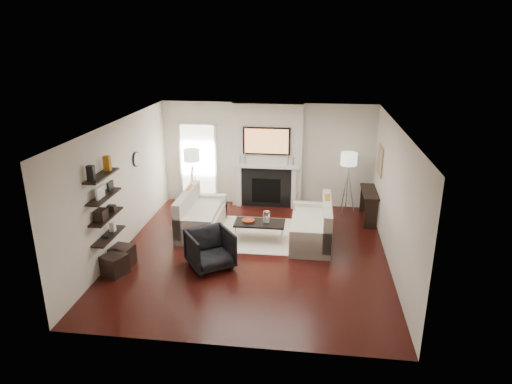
# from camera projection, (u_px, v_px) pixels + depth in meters

# --- Properties ---
(room_envelope) EXTENTS (6.00, 6.00, 6.00)m
(room_envelope) POSITION_uv_depth(u_px,v_px,m) (252.00, 192.00, 9.06)
(room_envelope) COLOR #340E0B
(room_envelope) RESTS_ON ground
(chimney_breast) EXTENTS (1.80, 0.25, 2.70)m
(chimney_breast) POSITION_uv_depth(u_px,v_px,m) (267.00, 156.00, 11.76)
(chimney_breast) COLOR silver
(chimney_breast) RESTS_ON floor
(fireplace_surround) EXTENTS (1.30, 0.02, 1.04)m
(fireplace_surround) POSITION_uv_depth(u_px,v_px,m) (266.00, 188.00, 11.90)
(fireplace_surround) COLOR black
(fireplace_surround) RESTS_ON floor
(firebox) EXTENTS (0.75, 0.02, 0.65)m
(firebox) POSITION_uv_depth(u_px,v_px,m) (266.00, 191.00, 11.92)
(firebox) COLOR black
(firebox) RESTS_ON floor
(mantel_pilaster_l) EXTENTS (0.12, 0.08, 1.10)m
(mantel_pilaster_l) POSITION_uv_depth(u_px,v_px,m) (239.00, 186.00, 11.95)
(mantel_pilaster_l) COLOR white
(mantel_pilaster_l) RESTS_ON floor
(mantel_pilaster_r) EXTENTS (0.12, 0.08, 1.10)m
(mantel_pilaster_r) POSITION_uv_depth(u_px,v_px,m) (294.00, 188.00, 11.78)
(mantel_pilaster_r) COLOR white
(mantel_pilaster_r) RESTS_ON floor
(mantel_shelf) EXTENTS (1.70, 0.18, 0.07)m
(mantel_shelf) POSITION_uv_depth(u_px,v_px,m) (266.00, 166.00, 11.66)
(mantel_shelf) COLOR white
(mantel_shelf) RESTS_ON chimney_breast
(tv_body) EXTENTS (1.20, 0.06, 0.70)m
(tv_body) POSITION_uv_depth(u_px,v_px,m) (267.00, 141.00, 11.47)
(tv_body) COLOR black
(tv_body) RESTS_ON chimney_breast
(tv_screen) EXTENTS (1.10, 0.00, 0.62)m
(tv_screen) POSITION_uv_depth(u_px,v_px,m) (266.00, 141.00, 11.44)
(tv_screen) COLOR #BF723F
(tv_screen) RESTS_ON tv_body
(candlestick_l_tall) EXTENTS (0.04, 0.04, 0.30)m
(candlestick_l_tall) POSITION_uv_depth(u_px,v_px,m) (245.00, 159.00, 11.67)
(candlestick_l_tall) COLOR silver
(candlestick_l_tall) RESTS_ON mantel_shelf
(candlestick_l_short) EXTENTS (0.04, 0.04, 0.24)m
(candlestick_l_short) POSITION_uv_depth(u_px,v_px,m) (240.00, 160.00, 11.70)
(candlestick_l_short) COLOR silver
(candlestick_l_short) RESTS_ON mantel_shelf
(candlestick_r_tall) EXTENTS (0.04, 0.04, 0.30)m
(candlestick_r_tall) POSITION_uv_depth(u_px,v_px,m) (288.00, 160.00, 11.54)
(candlestick_r_tall) COLOR silver
(candlestick_r_tall) RESTS_ON mantel_shelf
(candlestick_r_short) EXTENTS (0.04, 0.04, 0.24)m
(candlestick_r_short) POSITION_uv_depth(u_px,v_px,m) (293.00, 161.00, 11.54)
(candlestick_r_short) COLOR silver
(candlestick_r_short) RESTS_ON mantel_shelf
(hallway_panel) EXTENTS (0.90, 0.02, 2.10)m
(hallway_panel) POSITION_uv_depth(u_px,v_px,m) (199.00, 164.00, 12.17)
(hallway_panel) COLOR white
(hallway_panel) RESTS_ON floor
(door_trim_l) EXTENTS (0.06, 0.06, 2.16)m
(door_trim_l) POSITION_uv_depth(u_px,v_px,m) (181.00, 163.00, 12.21)
(door_trim_l) COLOR white
(door_trim_l) RESTS_ON floor
(door_trim_r) EXTENTS (0.06, 0.06, 2.16)m
(door_trim_r) POSITION_uv_depth(u_px,v_px,m) (216.00, 164.00, 12.10)
(door_trim_r) COLOR white
(door_trim_r) RESTS_ON floor
(door_trim_top) EXTENTS (1.02, 0.06, 0.06)m
(door_trim_top) POSITION_uv_depth(u_px,v_px,m) (197.00, 124.00, 11.80)
(door_trim_top) COLOR white
(door_trim_top) RESTS_ON wall_back
(rug) EXTENTS (2.60, 2.00, 0.01)m
(rug) POSITION_uv_depth(u_px,v_px,m) (259.00, 234.00, 10.40)
(rug) COLOR beige
(rug) RESTS_ON floor
(loveseat_left_base) EXTENTS (0.85, 1.80, 0.42)m
(loveseat_left_base) POSITION_uv_depth(u_px,v_px,m) (202.00, 222.00, 10.57)
(loveseat_left_base) COLOR beige
(loveseat_left_base) RESTS_ON floor
(loveseat_left_back) EXTENTS (0.18, 1.80, 0.80)m
(loveseat_left_back) POSITION_uv_depth(u_px,v_px,m) (187.00, 208.00, 10.51)
(loveseat_left_back) COLOR beige
(loveseat_left_back) RESTS_ON floor
(loveseat_left_arm_n) EXTENTS (0.85, 0.18, 0.60)m
(loveseat_left_arm_n) POSITION_uv_depth(u_px,v_px,m) (193.00, 232.00, 9.78)
(loveseat_left_arm_n) COLOR beige
(loveseat_left_arm_n) RESTS_ON floor
(loveseat_left_arm_s) EXTENTS (0.85, 0.18, 0.60)m
(loveseat_left_arm_s) POSITION_uv_depth(u_px,v_px,m) (210.00, 206.00, 11.30)
(loveseat_left_arm_s) COLOR beige
(loveseat_left_arm_s) RESTS_ON floor
(loveseat_left_cushion) EXTENTS (0.63, 1.44, 0.10)m
(loveseat_left_cushion) POSITION_uv_depth(u_px,v_px,m) (204.00, 211.00, 10.48)
(loveseat_left_cushion) COLOR beige
(loveseat_left_cushion) RESTS_ON loveseat_left_base
(pillow_left_orange) EXTENTS (0.10, 0.42, 0.42)m
(pillow_left_orange) POSITION_uv_depth(u_px,v_px,m) (190.00, 196.00, 10.72)
(pillow_left_orange) COLOR #B37116
(pillow_left_orange) RESTS_ON loveseat_left_cushion
(pillow_left_charcoal) EXTENTS (0.10, 0.40, 0.40)m
(pillow_left_charcoal) POSITION_uv_depth(u_px,v_px,m) (183.00, 205.00, 10.16)
(pillow_left_charcoal) COLOR black
(pillow_left_charcoal) RESTS_ON loveseat_left_cushion
(loveseat_right_base) EXTENTS (0.85, 1.80, 0.42)m
(loveseat_right_base) POSITION_uv_depth(u_px,v_px,m) (310.00, 232.00, 10.01)
(loveseat_right_base) COLOR beige
(loveseat_right_base) RESTS_ON floor
(loveseat_right_back) EXTENTS (0.18, 1.80, 0.80)m
(loveseat_right_back) POSITION_uv_depth(u_px,v_px,m) (327.00, 220.00, 9.86)
(loveseat_right_back) COLOR beige
(loveseat_right_back) RESTS_ON floor
(loveseat_right_arm_n) EXTENTS (0.85, 0.18, 0.60)m
(loveseat_right_arm_n) POSITION_uv_depth(u_px,v_px,m) (310.00, 245.00, 9.22)
(loveseat_right_arm_n) COLOR beige
(loveseat_right_arm_n) RESTS_ON floor
(loveseat_right_arm_s) EXTENTS (0.85, 0.18, 0.60)m
(loveseat_right_arm_s) POSITION_uv_depth(u_px,v_px,m) (311.00, 215.00, 10.74)
(loveseat_right_arm_s) COLOR beige
(loveseat_right_arm_s) RESTS_ON floor
(loveseat_right_cushion) EXTENTS (0.63, 1.44, 0.10)m
(loveseat_right_cushion) POSITION_uv_depth(u_px,v_px,m) (309.00, 221.00, 9.93)
(loveseat_right_cushion) COLOR beige
(loveseat_right_cushion) RESTS_ON loveseat_right_base
(pillow_right_orange) EXTENTS (0.10, 0.42, 0.42)m
(pillow_right_orange) POSITION_uv_depth(u_px,v_px,m) (327.00, 206.00, 10.08)
(pillow_right_orange) COLOR #B37116
(pillow_right_orange) RESTS_ON loveseat_right_cushion
(pillow_right_charcoal) EXTENTS (0.10, 0.40, 0.40)m
(pillow_right_charcoal) POSITION_uv_depth(u_px,v_px,m) (327.00, 217.00, 9.52)
(pillow_right_charcoal) COLOR black
(pillow_right_charcoal) RESTS_ON loveseat_right_cushion
(coffee_table) EXTENTS (1.10, 0.55, 0.04)m
(coffee_table) POSITION_uv_depth(u_px,v_px,m) (260.00, 223.00, 10.01)
(coffee_table) COLOR black
(coffee_table) RESTS_ON floor
(coffee_leg_nw) EXTENTS (0.02, 0.02, 0.38)m
(coffee_leg_nw) POSITION_uv_depth(u_px,v_px,m) (236.00, 235.00, 9.93)
(coffee_leg_nw) COLOR silver
(coffee_leg_nw) RESTS_ON floor
(coffee_leg_ne) EXTENTS (0.02, 0.02, 0.38)m
(coffee_leg_ne) POSITION_uv_depth(u_px,v_px,m) (281.00, 237.00, 9.81)
(coffee_leg_ne) COLOR silver
(coffee_leg_ne) RESTS_ON floor
(coffee_leg_sw) EXTENTS (0.02, 0.02, 0.38)m
(coffee_leg_sw) POSITION_uv_depth(u_px,v_px,m) (239.00, 227.00, 10.34)
(coffee_leg_sw) COLOR silver
(coffee_leg_sw) RESTS_ON floor
(coffee_leg_se) EXTENTS (0.02, 0.02, 0.38)m
(coffee_leg_se) POSITION_uv_depth(u_px,v_px,m) (283.00, 229.00, 10.22)
(coffee_leg_se) COLOR silver
(coffee_leg_se) RESTS_ON floor
(hurricane_glass) EXTENTS (0.14, 0.14, 0.25)m
(hurricane_glass) POSITION_uv_depth(u_px,v_px,m) (267.00, 217.00, 9.94)
(hurricane_glass) COLOR white
(hurricane_glass) RESTS_ON coffee_table
(hurricane_candle) EXTENTS (0.09, 0.09, 0.14)m
(hurricane_candle) POSITION_uv_depth(u_px,v_px,m) (266.00, 219.00, 9.96)
(hurricane_candle) COLOR white
(hurricane_candle) RESTS_ON coffee_table
(copper_bowl) EXTENTS (0.29, 0.29, 0.05)m
(copper_bowl) POSITION_uv_depth(u_px,v_px,m) (248.00, 221.00, 10.02)
(copper_bowl) COLOR #AC3A1C
(copper_bowl) RESTS_ON coffee_table
(armchair) EXTENTS (1.08, 1.07, 0.82)m
(armchair) POSITION_uv_depth(u_px,v_px,m) (210.00, 248.00, 8.84)
(armchair) COLOR black
(armchair) RESTS_ON floor
(lamp_left_post) EXTENTS (0.02, 0.02, 1.20)m
(lamp_left_post) POSITION_uv_depth(u_px,v_px,m) (193.00, 187.00, 11.71)
(lamp_left_post) COLOR silver
(lamp_left_post) RESTS_ON floor
(lamp_left_shade) EXTENTS (0.40, 0.40, 0.30)m
(lamp_left_shade) POSITION_uv_depth(u_px,v_px,m) (192.00, 155.00, 11.43)
(lamp_left_shade) COLOR white
(lamp_left_shade) RESTS_ON lamp_left_post
(lamp_left_leg_a) EXTENTS (0.25, 0.02, 1.23)m
(lamp_left_leg_a) POSITION_uv_depth(u_px,v_px,m) (197.00, 187.00, 11.70)
(lamp_left_leg_a) COLOR silver
(lamp_left_leg_a) RESTS_ON floor
(lamp_left_leg_b) EXTENTS (0.14, 0.22, 1.23)m
(lamp_left_leg_b) POSITION_uv_depth(u_px,v_px,m) (192.00, 186.00, 11.81)
(lamp_left_leg_b) COLOR silver
(lamp_left_leg_b) RESTS_ON floor
(lamp_left_leg_c) EXTENTS (0.14, 0.22, 1.23)m
(lamp_left_leg_c) POSITION_uv_depth(u_px,v_px,m) (190.00, 188.00, 11.63)
(lamp_left_leg_c) COLOR silver
(lamp_left_leg_c) RESTS_ON floor
(lamp_right_post) EXTENTS (0.02, 0.02, 1.20)m
(lamp_right_post) POSITION_uv_depth(u_px,v_px,m) (347.00, 192.00, 11.38)
(lamp_right_post) COLOR silver
(lamp_right_post) RESTS_ON floor
(lamp_right_shade) EXTENTS (0.40, 0.40, 0.30)m
(lamp_right_shade) POSITION_uv_depth(u_px,v_px,m) (349.00, 159.00, 11.10)
(lamp_right_shade) COLOR white
(lamp_right_shade) RESTS_ON lamp_right_post
(lamp_right_leg_a) EXTENTS (0.25, 0.02, 1.23)m
(lamp_right_leg_a) POSITION_uv_depth(u_px,v_px,m) (351.00, 192.00, 11.37)
(lamp_right_leg_a) COLOR silver
(lamp_right_leg_a) RESTS_ON floor
(lamp_right_leg_b) EXTENTS (0.14, 0.22, 1.23)m
(lamp_right_leg_b) POSITION_uv_depth(u_px,v_px,m) (344.00, 190.00, 11.47)
(lamp_right_leg_b) COLOR silver
(lamp_right_leg_b) RESTS_ON floor
(lamp_right_leg_c) EXTENTS (0.14, 0.22, 1.23)m
(lamp_right_leg_c) POSITION_uv_depth(u_px,v_px,m) (345.00, 193.00, 11.30)
(lamp_right_leg_c) COLOR silver
(lamp_right_leg_c) RESTS_ON floor
(console_top) EXTENTS (0.35, 1.20, 0.04)m
(console_top) POSITION_uv_depth(u_px,v_px,m) (370.00, 192.00, 11.00)
(console_top) COLOR black
(console_top) RESTS_ON floor
(console_leg_n) EXTENTS (0.30, 0.04, 0.71)m
(console_leg_n) POSITION_uv_depth(u_px,v_px,m) (371.00, 214.00, 10.61)
(console_leg_n) COLOR black
(console_leg_n) RESTS_ON floor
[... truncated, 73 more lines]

